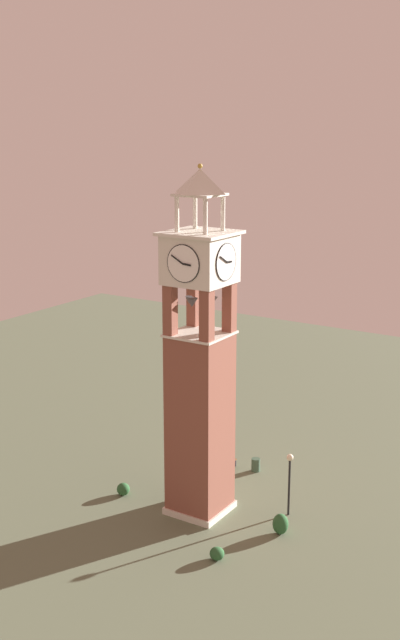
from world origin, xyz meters
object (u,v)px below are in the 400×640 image
at_px(clock_tower, 200,375).
at_px(lamp_post, 290,472).
at_px(park_bench, 226,462).
at_px(trash_bin, 256,465).

bearing_deg(clock_tower, lamp_post, -153.57).
distance_m(park_bench, trash_bin, 1.77).
xyz_separation_m(lamp_post, trash_bin, (4.02, -3.77, -2.04)).
distance_m(lamp_post, trash_bin, 5.87).
bearing_deg(lamp_post, trash_bin, -43.15).
height_order(park_bench, lamp_post, lamp_post).
relative_size(clock_tower, lamp_post, 5.28).
xyz_separation_m(clock_tower, park_bench, (1.36, -5.06, -7.18)).
distance_m(clock_tower, trash_bin, 9.34).
relative_size(clock_tower, park_bench, 11.42).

